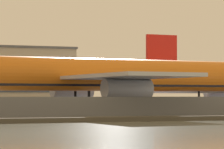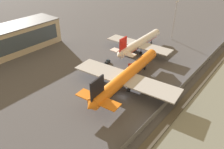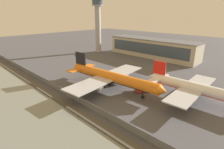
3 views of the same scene
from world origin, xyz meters
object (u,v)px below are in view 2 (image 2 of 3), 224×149
Objects in this scene: baggage_tug at (108,62)px; ops_van at (132,68)px; passenger_jet_white_red at (140,43)px; apron_light_mast_apron_west at (175,19)px; cargo_jet_orange at (127,76)px.

ops_van reaches higher than baggage_tug.
passenger_jet_white_red reaches higher than baggage_tug.
baggage_tug is at bearing 167.91° from apron_light_mast_apron_west.
cargo_jet_orange is 62.82m from apron_light_mast_apron_west.
passenger_jet_white_red is (33.36, 15.26, -0.44)m from cargo_jet_orange.
cargo_jet_orange is 23.50m from baggage_tug.
apron_light_mast_apron_west reaches higher than cargo_jet_orange.
passenger_jet_white_red is at bearing 24.58° from cargo_jet_orange.
passenger_jet_white_red is 30.04m from apron_light_mast_apron_west.
baggage_tug is at bearing 98.68° from ops_van.
cargo_jet_orange is 15.45× the size of baggage_tug.
cargo_jet_orange is at bearing -155.42° from passenger_jet_white_red.
cargo_jet_orange reaches higher than ops_van.
baggage_tug is 0.63× the size of ops_van.
apron_light_mast_apron_west is at bearing -11.98° from passenger_jet_white_red.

